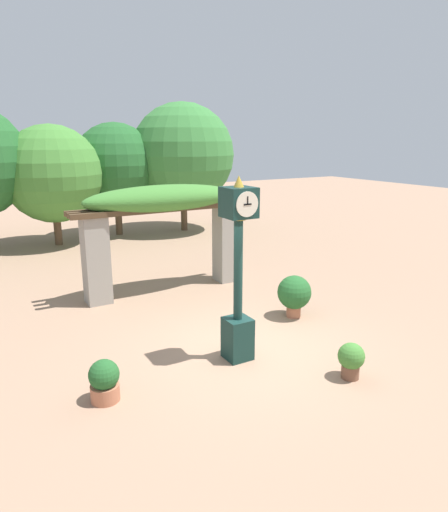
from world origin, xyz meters
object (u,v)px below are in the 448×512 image
Objects in this scene: potted_plant_far_left at (104,381)px; potted_plant_near_right at (294,293)px; potted_plant_near_left at (351,359)px; pedestal_clock at (238,274)px.

potted_plant_near_right is at bearing 15.04° from potted_plant_far_left.
potted_plant_far_left is at bearing 159.78° from potted_plant_near_left.
potted_plant_far_left is at bearing -176.01° from pedestal_clock.
potted_plant_near_right is at bearing 26.55° from pedestal_clock.
potted_plant_near_left is at bearing -108.51° from potted_plant_near_right.
potted_plant_far_left is (-3.80, 1.40, -0.01)m from potted_plant_near_left.
potted_plant_near_right is (2.17, 1.09, -1.06)m from pedestal_clock.
pedestal_clock is 2.84m from potted_plant_far_left.
pedestal_clock is 5.32× the size of potted_plant_near_left.
potted_plant_far_left reaches higher than potted_plant_near_left.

